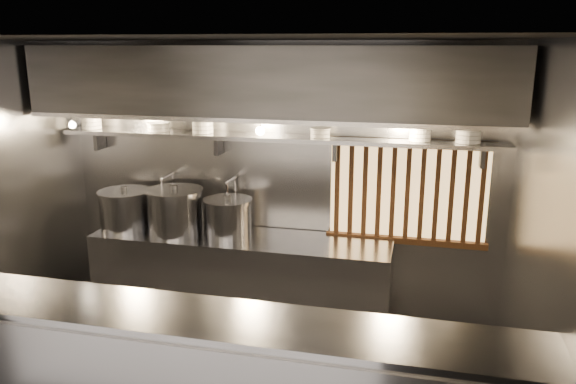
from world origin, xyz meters
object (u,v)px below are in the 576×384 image
at_px(stock_pot_left, 175,211).
at_px(heat_lamp, 70,119).
at_px(pendant_bulb, 260,131).
at_px(stock_pot_mid, 125,209).
at_px(stock_pot_right, 228,217).

bearing_deg(stock_pot_left, heat_lamp, -164.50).
bearing_deg(pendant_bulb, stock_pot_mid, -177.18).
height_order(stock_pot_left, stock_pot_mid, stock_pot_left).
bearing_deg(stock_pot_mid, stock_pot_left, -2.28).
relative_size(pendant_bulb, stock_pot_mid, 0.30).
relative_size(heat_lamp, stock_pot_mid, 0.56).
bearing_deg(stock_pot_left, stock_pot_mid, 177.72).
bearing_deg(heat_lamp, stock_pot_right, 11.85).
relative_size(pendant_bulb, stock_pot_right, 0.35).
xyz_separation_m(heat_lamp, stock_pot_left, (0.92, 0.26, -0.94)).
bearing_deg(stock_pot_left, pendant_bulb, 6.13).
bearing_deg(stock_pot_right, stock_pot_left, -174.55).
relative_size(stock_pot_left, stock_pot_right, 1.37).
relative_size(stock_pot_mid, stock_pot_right, 1.18).
height_order(heat_lamp, stock_pot_mid, heat_lamp).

